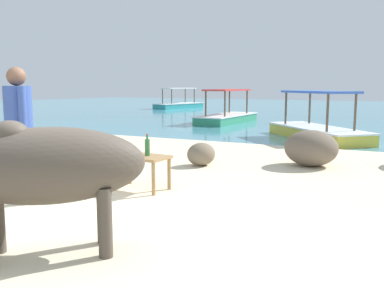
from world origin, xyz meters
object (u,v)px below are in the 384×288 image
Objects in this scene: low_bench_table at (141,161)px; deck_chair_far at (21,152)px; cow at (41,167)px; boat_green at (227,116)px; person_standing at (19,124)px; boat_teal at (179,104)px; bottle at (147,147)px; boat_yellow at (317,129)px.

deck_chair_far is at bearing -171.72° from low_bench_table.
boat_green is at bearing -115.57° from cow.
cow is at bearing -72.20° from low_bench_table.
boat_teal is at bearing -128.05° from person_standing.
bottle is at bearing 15.49° from low_bench_table.
bottle is 21.40m from boat_teal.
cow is at bearing -140.88° from boat_teal.
boat_green is (-2.99, 10.48, -0.14)m from low_bench_table.
boat_teal is (-9.77, 19.01, -0.14)m from low_bench_table.
boat_teal is at bearing -105.22° from cow.
bottle is at bearing -139.30° from boat_teal.
cow is 2.25× the size of low_bench_table.
boat_green reaches higher than deck_chair_far.
person_standing reaches higher than low_bench_table.
low_bench_table is 7.01m from boat_yellow.
cow is 0.51× the size of boat_yellow.
person_standing reaches higher than deck_chair_far.
deck_chair_far is 0.24× the size of boat_teal.
deck_chair_far is 1.69m from person_standing.
boat_yellow reaches higher than deck_chair_far.
deck_chair_far is 20.63m from boat_teal.
bottle is (-0.45, 2.29, -0.16)m from cow.
low_bench_table is 1.61m from person_standing.
boat_green reaches higher than bottle.
boat_yellow is at bearing -70.47° from deck_chair_far.
bottle is 0.08× the size of boat_green.
boat_teal is 1.04× the size of boat_green.
bottle is at bearing -131.88° from deck_chair_far.
person_standing is at bearing -143.09° from boat_teal.
boat_yellow and boat_green have the same top height.
boat_teal reaches higher than deck_chair_far.
boat_green reaches higher than low_bench_table.
cow is at bearing -78.77° from bottle.
bottle is 1.62m from person_standing.
low_bench_table is at bearing -50.12° from boat_yellow.
bottle is 10.91m from boat_green.
person_standing reaches higher than bottle.
bottle is at bearing -161.68° from boat_green.
deck_chair_far is 0.57× the size of person_standing.
low_bench_table is 2.67× the size of bottle.
bottle is at bearing -119.85° from cow.
boat_green is at bearing -141.63° from person_standing.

